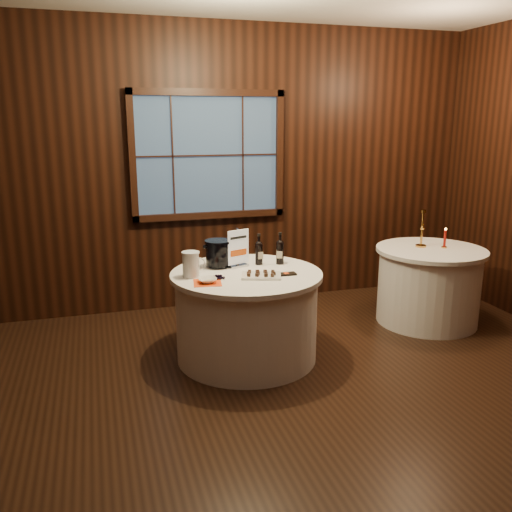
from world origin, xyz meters
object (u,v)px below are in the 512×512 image
object	(u,v)px
ice_bucket	(218,253)
glass_pitcher	(191,264)
port_bottle_left	(259,251)
port_bottle_right	(280,250)
side_table	(428,285)
red_candle	(445,240)
chocolate_plate	(261,275)
grape_bunch	(218,277)
chocolate_box	(286,274)
brass_candlestick	(422,234)
main_table	(247,315)
sign_stand	(238,254)
cracker_bowl	(207,280)

from	to	relation	value
ice_bucket	glass_pitcher	size ratio (longest dim) A/B	1.13
port_bottle_left	port_bottle_right	bearing A→B (deg)	-22.05
side_table	red_candle	xyz separation A→B (m)	(0.14, -0.01, 0.46)
chocolate_plate	grape_bunch	distance (m)	0.35
chocolate_box	side_table	bearing A→B (deg)	15.73
port_bottle_right	ice_bucket	world-z (taller)	port_bottle_right
side_table	brass_candlestick	world-z (taller)	brass_candlestick
port_bottle_right	glass_pitcher	distance (m)	0.84
main_table	grape_bunch	xyz separation A→B (m)	(-0.27, -0.12, 0.40)
main_table	side_table	bearing A→B (deg)	8.53
glass_pitcher	red_candle	bearing A→B (deg)	15.50
port_bottle_right	main_table	bearing A→B (deg)	-128.88
port_bottle_left	chocolate_plate	world-z (taller)	port_bottle_left
sign_stand	side_table	bearing A→B (deg)	-16.28
side_table	red_candle	distance (m)	0.48
glass_pitcher	chocolate_box	bearing A→B (deg)	-3.30
chocolate_plate	glass_pitcher	bearing A→B (deg)	162.81
side_table	grape_bunch	world-z (taller)	grape_bunch
side_table	ice_bucket	world-z (taller)	ice_bucket
chocolate_box	grape_bunch	world-z (taller)	grape_bunch
chocolate_box	port_bottle_right	bearing A→B (deg)	79.84
port_bottle_right	chocolate_box	bearing A→B (deg)	-75.64
port_bottle_right	ice_bucket	bearing A→B (deg)	-161.30
main_table	chocolate_plate	xyz separation A→B (m)	(0.08, -0.17, 0.40)
glass_pitcher	cracker_bowl	bearing A→B (deg)	-57.00
sign_stand	red_candle	distance (m)	2.16
main_table	chocolate_plate	world-z (taller)	chocolate_plate
main_table	side_table	world-z (taller)	same
chocolate_box	glass_pitcher	world-z (taller)	glass_pitcher
glass_pitcher	cracker_bowl	size ratio (longest dim) A/B	1.43
side_table	cracker_bowl	xyz separation A→B (m)	(-2.38, -0.50, 0.40)
port_bottle_right	brass_candlestick	xyz separation A→B (m)	(1.58, 0.22, 0.01)
port_bottle_left	chocolate_box	size ratio (longest dim) A/B	1.70
glass_pitcher	red_candle	world-z (taller)	glass_pitcher
glass_pitcher	brass_candlestick	distance (m)	2.44
chocolate_plate	chocolate_box	distance (m)	0.22
ice_bucket	cracker_bowl	xyz separation A→B (m)	(-0.19, -0.44, -0.10)
sign_stand	port_bottle_right	distance (m)	0.38
port_bottle_left	chocolate_plate	distance (m)	0.41
sign_stand	chocolate_box	xyz separation A→B (m)	(0.32, -0.36, -0.11)
ice_bucket	grape_bunch	world-z (taller)	ice_bucket
chocolate_box	grape_bunch	bearing A→B (deg)	176.00
chocolate_box	cracker_bowl	bearing A→B (deg)	-176.59
sign_stand	chocolate_plate	world-z (taller)	sign_stand
ice_bucket	cracker_bowl	world-z (taller)	ice_bucket
sign_stand	chocolate_box	bearing A→B (deg)	-67.49
main_table	red_candle	distance (m)	2.21
port_bottle_right	chocolate_box	size ratio (longest dim) A/B	1.75
port_bottle_left	chocolate_box	bearing A→B (deg)	-83.28
port_bottle_left	chocolate_box	xyz separation A→B (m)	(0.12, -0.38, -0.11)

